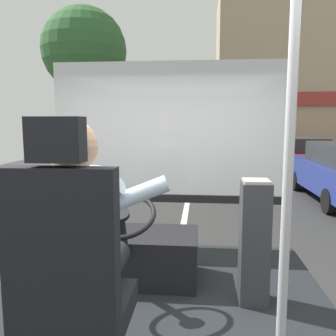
# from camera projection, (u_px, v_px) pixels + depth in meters

# --- Properties ---
(ground) EXTENTS (18.00, 44.00, 0.06)m
(ground) POSITION_uv_depth(u_px,v_px,m) (190.00, 186.00, 11.00)
(ground) COLOR #2D2D2D
(driver_seat) EXTENTS (0.48, 0.48, 1.35)m
(driver_seat) POSITION_uv_depth(u_px,v_px,m) (72.00, 289.00, 1.56)
(driver_seat) COLOR black
(driver_seat) RESTS_ON bus_floor
(bus_driver) EXTENTS (0.83, 0.62, 0.85)m
(bus_driver) POSITION_uv_depth(u_px,v_px,m) (79.00, 232.00, 1.65)
(bus_driver) COLOR black
(bus_driver) RESTS_ON driver_seat
(steering_console) EXTENTS (1.10, 0.96, 0.80)m
(steering_console) POSITION_uv_depth(u_px,v_px,m) (132.00, 254.00, 2.93)
(steering_console) COLOR black
(steering_console) RESTS_ON bus_floor
(handrail_pole) EXTENTS (0.04, 0.04, 2.08)m
(handrail_pole) POSITION_uv_depth(u_px,v_px,m) (287.00, 188.00, 1.52)
(handrail_pole) COLOR #B7B7BC
(handrail_pole) RESTS_ON bus_floor
(fare_box) EXTENTS (0.21, 0.22, 0.92)m
(fare_box) POSITION_uv_depth(u_px,v_px,m) (254.00, 242.00, 2.54)
(fare_box) COLOR #333338
(fare_box) RESTS_ON bus_floor
(windshield_panel) EXTENTS (2.50, 0.08, 1.48)m
(windshield_panel) POSITION_uv_depth(u_px,v_px,m) (171.00, 148.00, 3.69)
(windshield_panel) COLOR silver
(street_tree) EXTENTS (2.99, 2.99, 6.01)m
(street_tree) POSITION_uv_depth(u_px,v_px,m) (84.00, 51.00, 12.35)
(street_tree) COLOR #4C3828
(street_tree) RESTS_ON ground
(shop_building) EXTENTS (11.51, 4.25, 8.02)m
(shop_building) POSITION_uv_depth(u_px,v_px,m) (335.00, 80.00, 17.05)
(shop_building) COLOR tan
(shop_building) RESTS_ON ground
(parked_car_red) EXTENTS (1.89, 4.10, 1.41)m
(parked_car_red) POSITION_uv_depth(u_px,v_px,m) (297.00, 156.00, 13.04)
(parked_car_red) COLOR maroon
(parked_car_red) RESTS_ON ground
(parked_car_charcoal) EXTENTS (2.01, 3.87, 1.38)m
(parked_car_charcoal) POSITION_uv_depth(u_px,v_px,m) (276.00, 147.00, 17.50)
(parked_car_charcoal) COLOR #474C51
(parked_car_charcoal) RESTS_ON ground
(parked_car_white) EXTENTS (1.93, 3.90, 1.30)m
(parked_car_white) POSITION_uv_depth(u_px,v_px,m) (260.00, 142.00, 22.95)
(parked_car_white) COLOR silver
(parked_car_white) RESTS_ON ground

